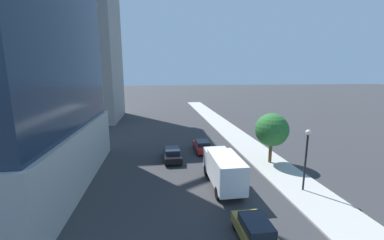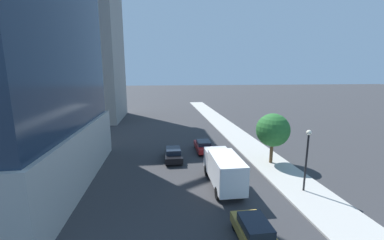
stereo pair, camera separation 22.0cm
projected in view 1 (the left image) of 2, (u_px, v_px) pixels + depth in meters
sidewalk at (282, 173)px, 24.18m from camera, size 4.28×120.00×0.15m
construction_building at (85, 31)px, 49.25m from camera, size 15.15×20.19×43.11m
street_lamp at (307, 151)px, 19.92m from camera, size 0.44×0.44×5.32m
street_tree at (272, 130)px, 26.25m from camera, size 3.64×3.64×5.58m
car_black at (172, 154)px, 27.91m from camera, size 1.94×4.59×1.48m
car_red at (202, 146)px, 31.06m from camera, size 1.92×4.62×1.41m
car_gold at (257, 233)px, 14.08m from camera, size 1.84×4.49×1.47m
box_truck at (223, 168)px, 21.16m from camera, size 2.30×6.90×3.09m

